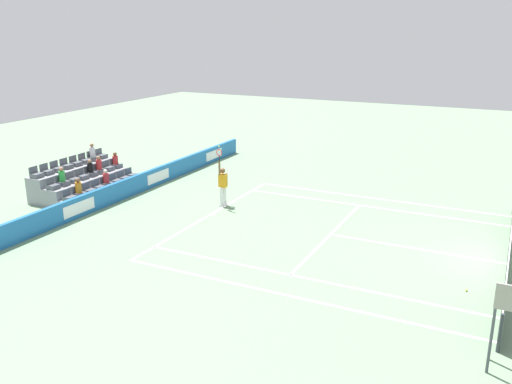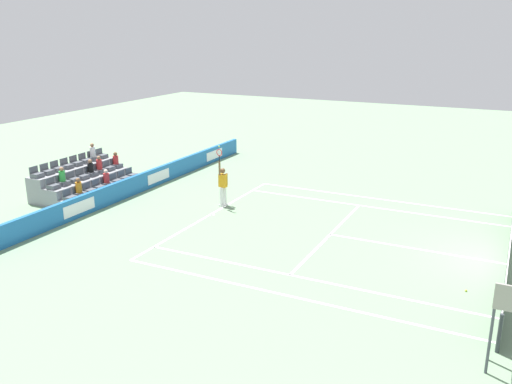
# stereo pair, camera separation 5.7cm
# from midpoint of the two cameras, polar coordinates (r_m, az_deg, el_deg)

# --- Properties ---
(ground_plane) EXTENTS (80.00, 80.00, 0.00)m
(ground_plane) POSITION_cam_midpoint_polar(r_m,az_deg,el_deg) (20.82, 24.92, -6.89)
(ground_plane) COLOR gray
(line_baseline) EXTENTS (10.97, 0.10, 0.01)m
(line_baseline) POSITION_cam_midpoint_polar(r_m,az_deg,el_deg) (23.88, -4.70, -2.35)
(line_baseline) COLOR white
(line_baseline) RESTS_ON ground
(line_service) EXTENTS (8.23, 0.10, 0.01)m
(line_service) POSITION_cam_midpoint_polar(r_m,az_deg,el_deg) (21.72, 7.88, -4.43)
(line_service) COLOR white
(line_service) RESTS_ON ground
(line_centre_service) EXTENTS (0.10, 6.40, 0.01)m
(line_centre_service) POSITION_cam_midpoint_polar(r_m,az_deg,el_deg) (21.03, 16.20, -5.69)
(line_centre_service) COLOR white
(line_centre_service) RESTS_ON ground
(line_singles_sideline_left) EXTENTS (0.10, 11.89, 0.01)m
(line_singles_sideline_left) POSITION_cam_midpoint_polar(r_m,az_deg,el_deg) (18.01, 5.03, -8.94)
(line_singles_sideline_left) COLOR white
(line_singles_sideline_left) RESTS_ON ground
(line_singles_sideline_right) EXTENTS (0.10, 11.89, 0.01)m
(line_singles_sideline_right) POSITION_cam_midpoint_polar(r_m,az_deg,el_deg) (25.34, 11.84, -1.52)
(line_singles_sideline_right) COLOR white
(line_singles_sideline_right) RESTS_ON ground
(line_doubles_sideline_left) EXTENTS (0.10, 11.89, 0.01)m
(line_doubles_sideline_left) POSITION_cam_midpoint_polar(r_m,az_deg,el_deg) (16.87, 3.30, -10.77)
(line_doubles_sideline_left) COLOR white
(line_doubles_sideline_left) RESTS_ON ground
(line_doubles_sideline_right) EXTENTS (0.10, 11.89, 0.01)m
(line_doubles_sideline_right) POSITION_cam_midpoint_polar(r_m,az_deg,el_deg) (26.61, 12.59, -0.68)
(line_doubles_sideline_right) COLOR white
(line_doubles_sideline_right) RESTS_ON ground
(line_centre_mark) EXTENTS (0.10, 0.20, 0.01)m
(line_centre_mark) POSITION_cam_midpoint_polar(r_m,az_deg,el_deg) (23.83, -4.49, -2.38)
(line_centre_mark) COLOR white
(line_centre_mark) RESTS_ON ground
(sponsor_barrier) EXTENTS (22.82, 0.22, 0.91)m
(sponsor_barrier) POSITION_cam_midpoint_polar(r_m,az_deg,el_deg) (26.51, -13.92, 0.18)
(sponsor_barrier) COLOR #1E66AD
(sponsor_barrier) RESTS_ON ground
(tennis_net) EXTENTS (11.97, 0.10, 1.07)m
(tennis_net) POSITION_cam_midpoint_polar(r_m,az_deg,el_deg) (20.64, 25.09, -5.63)
(tennis_net) COLOR #33383D
(tennis_net) RESTS_ON ground
(tennis_player) EXTENTS (0.52, 0.39, 2.85)m
(tennis_player) POSITION_cam_midpoint_polar(r_m,az_deg,el_deg) (24.70, -3.43, 0.74)
(tennis_player) COLOR white
(tennis_player) RESTS_ON ground
(umpire_chair) EXTENTS (0.70, 0.70, 2.34)m
(umpire_chair) POSITION_cam_midpoint_polar(r_m,az_deg,el_deg) (14.03, 25.05, -11.51)
(umpire_chair) COLOR #474C54
(umpire_chair) RESTS_ON ground
(stadium_stand) EXTENTS (4.96, 2.85, 2.17)m
(stadium_stand) POSITION_cam_midpoint_polar(r_m,az_deg,el_deg) (28.00, -17.56, 0.96)
(stadium_stand) COLOR gray
(stadium_stand) RESTS_ON ground
(loose_tennis_ball) EXTENTS (0.07, 0.07, 0.07)m
(loose_tennis_ball) POSITION_cam_midpoint_polar(r_m,az_deg,el_deg) (18.27, 21.27, -9.62)
(loose_tennis_ball) COLOR #D1E533
(loose_tennis_ball) RESTS_ON ground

